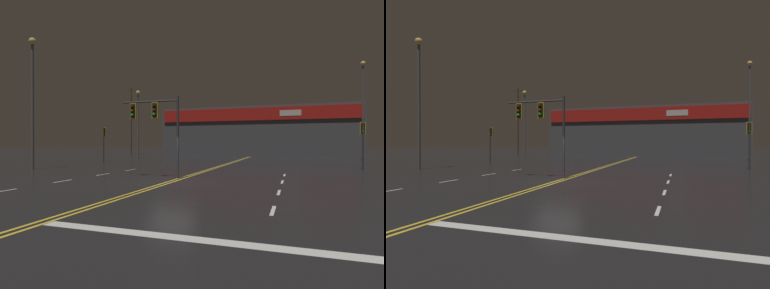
{
  "view_description": "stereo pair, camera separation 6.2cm",
  "coord_description": "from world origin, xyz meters",
  "views": [
    {
      "loc": [
        6.37,
        -15.03,
        2.12
      ],
      "look_at": [
        0.0,
        3.43,
        2.0
      ],
      "focal_mm": 28.0,
      "sensor_mm": 36.0,
      "label": 1
    },
    {
      "loc": [
        6.42,
        -15.01,
        2.12
      ],
      "look_at": [
        0.0,
        3.43,
        2.0
      ],
      "focal_mm": 28.0,
      "sensor_mm": 36.0,
      "label": 2
    }
  ],
  "objects": [
    {
      "name": "traffic_signal_median",
      "position": [
        -1.77,
        1.4,
        3.69
      ],
      "size": [
        3.8,
        0.36,
        4.88
      ],
      "color": "#38383D",
      "rests_on": "ground"
    },
    {
      "name": "streetlight_far_left",
      "position": [
        -13.86,
        21.07,
        5.89
      ],
      "size": [
        0.56,
        0.56,
        9.2
      ],
      "color": "#59595E",
      "rests_on": "ground"
    },
    {
      "name": "traffic_signal_corner_northeast",
      "position": [
        11.45,
        11.74,
        2.77
      ],
      "size": [
        0.42,
        0.36,
        3.76
      ],
      "color": "#38383D",
      "rests_on": "ground"
    },
    {
      "name": "ground_plane",
      "position": [
        0.0,
        0.0,
        0.0
      ],
      "size": [
        200.0,
        200.0,
        0.0
      ],
      "primitive_type": "plane",
      "color": "black"
    },
    {
      "name": "utility_pole_row",
      "position": [
        0.3,
        33.65,
        6.32
      ],
      "size": [
        47.86,
        0.26,
        12.35
      ],
      "color": "#4C3828",
      "rests_on": "ground"
    },
    {
      "name": "traffic_signal_corner_northwest",
      "position": [
        -12.74,
        11.84,
        2.76
      ],
      "size": [
        0.42,
        0.36,
        3.76
      ],
      "color": "#38383D",
      "rests_on": "ground"
    },
    {
      "name": "streetlight_median_approach",
      "position": [
        -13.28,
        3.23,
        6.56
      ],
      "size": [
        0.56,
        0.56,
        10.42
      ],
      "color": "#59595E",
      "rests_on": "ground"
    },
    {
      "name": "building_backdrop",
      "position": [
        0.0,
        39.35,
        4.12
      ],
      "size": [
        32.43,
        10.23,
        8.22
      ],
      "color": "#4C4C51",
      "rests_on": "ground"
    },
    {
      "name": "streetlight_near_left",
      "position": [
        14.03,
        25.39,
        7.34
      ],
      "size": [
        0.56,
        0.56,
        11.86
      ],
      "color": "#59595E",
      "rests_on": "ground"
    },
    {
      "name": "road_markings",
      "position": [
        1.25,
        -1.93,
        0.0
      ],
      "size": [
        16.99,
        60.0,
        0.01
      ],
      "color": "gold",
      "rests_on": "ground"
    }
  ]
}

